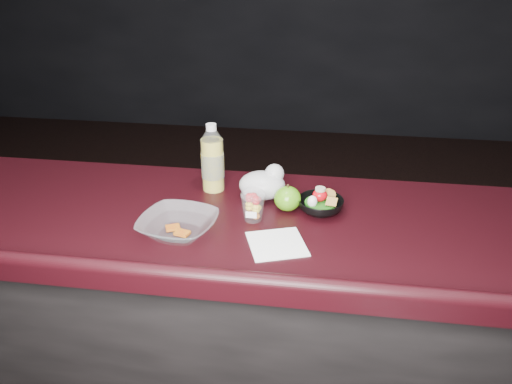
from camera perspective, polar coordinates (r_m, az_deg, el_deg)
counter at (r=1.92m, az=-3.12°, el=-16.09°), size 4.06×0.71×1.02m
lemonade_bottle at (r=1.75m, az=-4.98°, el=3.36°), size 0.08×0.08×0.24m
fruit_cup at (r=1.57m, az=-0.35°, el=-1.36°), size 0.08×0.08×0.11m
green_apple at (r=1.64m, az=3.62°, el=-0.75°), size 0.09×0.09×0.09m
plastic_bag at (r=1.71m, az=0.90°, el=0.95°), size 0.16×0.13×0.12m
snack_bowl at (r=1.64m, az=7.35°, el=-1.40°), size 0.17×0.17×0.08m
takeout_bowl at (r=1.53m, az=-8.88°, el=-3.81°), size 0.26×0.26×0.06m
paper_napkin at (r=1.47m, az=2.39°, el=-5.95°), size 0.20×0.20×0.00m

